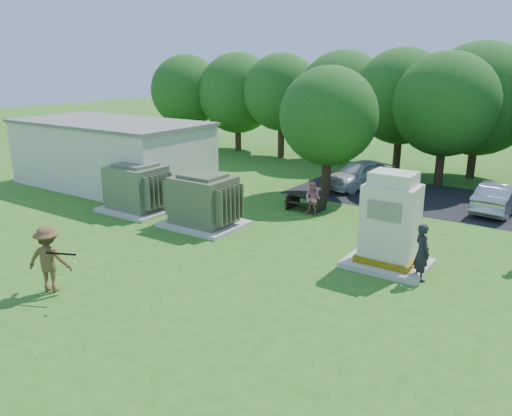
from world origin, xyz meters
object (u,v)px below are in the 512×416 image
Objects in this scene: transformer_left at (137,189)px; person_by_generator at (422,252)px; generator_cabinet at (390,226)px; car_silver_a at (500,197)px; picnic_table at (306,201)px; person_at_picnic at (313,199)px; car_white at (360,174)px; batter at (49,259)px; transformer_right at (204,202)px.

person_by_generator is at bearing -1.69° from transformer_left.
car_silver_a is at bearing 77.48° from generator_cabinet.
person_at_picnic is at bearing -44.03° from picnic_table.
picnic_table is at bearing -74.08° from car_white.
person_at_picnic is at bearing 9.92° from person_by_generator.
transformer_left is at bearing -88.00° from batter.
generator_cabinet is 1.59× the size of batter.
generator_cabinet reaches higher than transformer_right.
picnic_table is at bearing 135.73° from person_at_picnic.
transformer_left and transformer_right have the same top height.
transformer_right is 7.38m from generator_cabinet.
person_at_picnic is at bearing 28.61° from transformer_left.
person_by_generator is at bearing -38.30° from car_white.
car_white is (0.35, 5.02, 0.30)m from picnic_table.
transformer_left is 0.99× the size of generator_cabinet.
car_white is (2.39, 16.11, -0.24)m from batter.
person_at_picnic is (6.58, 3.59, -0.25)m from transformer_left.
transformer_left is 1.58× the size of batter.
transformer_right is 4.61m from person_at_picnic.
car_silver_a is (9.25, 8.57, -0.32)m from transformer_right.
generator_cabinet is 8.69m from car_silver_a.
person_at_picnic is at bearing 51.25° from transformer_right.
transformer_right is at bearing 0.00° from transformer_left.
batter is at bearing -135.63° from generator_cabinet.
transformer_right is at bearing -85.83° from car_white.
generator_cabinet reaches higher than transformer_left.
batter is (-7.17, -7.01, -0.37)m from generator_cabinet.
person_at_picnic is at bearing -131.88° from batter.
picnic_table is at bearing 37.73° from car_silver_a.
generator_cabinet is 0.77× the size of car_silver_a.
car_white is at bearing -126.02° from batter.
generator_cabinet is at bearing -42.41° from car_white.
batter is 1.10× the size of person_by_generator.
person_at_picnic reaches higher than picnic_table.
transformer_left is at bearing -144.78° from picnic_table.
car_white is at bearing 92.60° from person_at_picnic.
transformer_right is 9.59m from car_white.
person_by_generator is at bearing -2.42° from transformer_right.
transformer_left is at bearing 39.24° from car_silver_a.
transformer_right is at bearing -115.84° from batter.
generator_cabinet reaches higher than car_silver_a.
transformer_right is at bearing -118.18° from picnic_table.
picnic_table is 0.89× the size of person_by_generator.
picnic_table is 0.93m from person_at_picnic.
generator_cabinet is 10.03m from batter.
batter reaches higher than picnic_table.
car_silver_a is (9.04, 15.46, -0.30)m from batter.
batter is (0.21, -6.89, -0.02)m from transformer_right.
batter is at bearing -100.43° from picnic_table.
batter is at bearing -104.55° from person_at_picnic.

